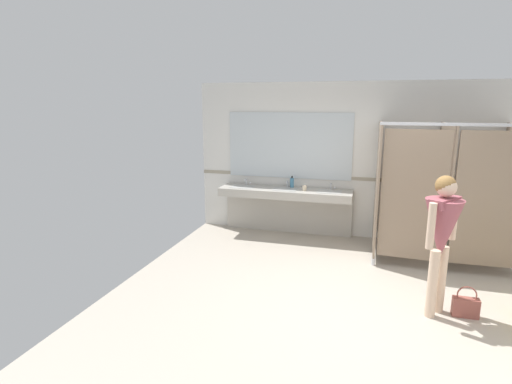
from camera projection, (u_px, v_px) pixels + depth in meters
ground_plane at (357, 304)px, 4.89m from camera, size 6.04×5.50×0.10m
wall_back at (367, 161)px, 6.94m from camera, size 6.04×0.12×2.70m
wall_back_tile_band at (366, 179)px, 6.95m from camera, size 6.04×0.01×0.06m
vanity_counter at (286, 200)px, 7.20m from camera, size 2.33×0.56×0.97m
mirror_panel at (289, 146)px, 7.19m from camera, size 2.23×0.02×1.17m
bathroom_stalls at (445, 191)px, 5.83m from camera, size 1.94×1.33×2.09m
person_standing at (442, 229)px, 4.35m from camera, size 0.56×0.56×1.59m
handbag at (466, 306)px, 4.47m from camera, size 0.28×0.11×0.36m
soap_dispenser at (292, 182)px, 7.19m from camera, size 0.07×0.07×0.21m
paper_cup at (304, 188)px, 6.92m from camera, size 0.07×0.07×0.09m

